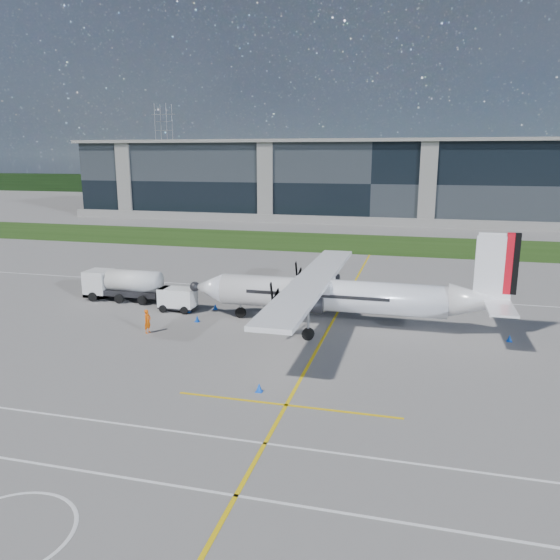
{
  "coord_description": "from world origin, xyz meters",
  "views": [
    {
      "loc": [
        9.28,
        -31.45,
        12.74
      ],
      "look_at": [
        -1.1,
        8.49,
        3.23
      ],
      "focal_mm": 35.0,
      "sensor_mm": 36.0,
      "label": 1
    }
  ],
  "objects": [
    {
      "name": "safety_cone_nose_stbd",
      "position": [
        -7.14,
        10.01,
        0.25
      ],
      "size": [
        0.36,
        0.36,
        0.5
      ],
      "primitive_type": "cone",
      "color": "blue",
      "rests_on": "ground"
    },
    {
      "name": "fuel_tanker_truck",
      "position": [
        -16.62,
        10.75,
        1.4
      ],
      "size": [
        7.45,
        2.42,
        2.79
      ],
      "primitive_type": null,
      "color": "silver",
      "rests_on": "ground"
    },
    {
      "name": "ground_crew_person",
      "position": [
        -9.65,
        2.94,
        1.01
      ],
      "size": [
        0.73,
        0.92,
        2.02
      ],
      "primitive_type": "imported",
      "rotation": [
        0.0,
        0.0,
        1.38
      ],
      "color": "#F25907",
      "rests_on": "ground"
    },
    {
      "name": "tree_line",
      "position": [
        0.0,
        140.0,
        3.0
      ],
      "size": [
        400.0,
        6.0,
        6.0
      ],
      "primitive_type": "cube",
      "color": "black",
      "rests_on": "ground"
    },
    {
      "name": "safety_cone_portwing",
      "position": [
        1.16,
        -4.77,
        0.25
      ],
      "size": [
        0.36,
        0.36,
        0.5
      ],
      "primitive_type": "cone",
      "color": "blue",
      "rests_on": "ground"
    },
    {
      "name": "baggage_tug",
      "position": [
        -10.03,
        8.92,
        0.95
      ],
      "size": [
        3.18,
        1.91,
        1.91
      ],
      "primitive_type": null,
      "color": "white",
      "rests_on": "ground"
    },
    {
      "name": "yellow_taxiway_centerline",
      "position": [
        3.0,
        10.0,
        0.01
      ],
      "size": [
        0.2,
        70.0,
        0.01
      ],
      "primitive_type": "cube",
      "color": "yellow",
      "rests_on": "ground"
    },
    {
      "name": "safety_cone_fwd",
      "position": [
        -8.97,
        8.58,
        0.25
      ],
      "size": [
        0.36,
        0.36,
        0.5
      ],
      "primitive_type": "cone",
      "color": "blue",
      "rests_on": "ground"
    },
    {
      "name": "terminal_building",
      "position": [
        0.0,
        80.0,
        7.5
      ],
      "size": [
        120.0,
        20.0,
        15.0
      ],
      "primitive_type": "cube",
      "color": "black",
      "rests_on": "ground"
    },
    {
      "name": "ground",
      "position": [
        0.0,
        40.0,
        0.0
      ],
      "size": [
        400.0,
        400.0,
        0.0
      ],
      "primitive_type": "plane",
      "color": "slate",
      "rests_on": "ground"
    },
    {
      "name": "safety_cone_stbdwing",
      "position": [
        2.32,
        21.32,
        0.25
      ],
      "size": [
        0.36,
        0.36,
        0.5
      ],
      "primitive_type": "cone",
      "color": "blue",
      "rests_on": "ground"
    },
    {
      "name": "white_lane_line",
      "position": [
        0.0,
        -14.0,
        0.01
      ],
      "size": [
        90.0,
        0.15,
        0.01
      ],
      "primitive_type": "cube",
      "color": "white",
      "rests_on": "ground"
    },
    {
      "name": "turboprop_aircraft",
      "position": [
        3.81,
        8.22,
        3.78
      ],
      "size": [
        24.29,
        25.19,
        7.56
      ],
      "primitive_type": null,
      "color": "white",
      "rests_on": "ground"
    },
    {
      "name": "pylon_west",
      "position": [
        -80.0,
        150.0,
        15.0
      ],
      "size": [
        9.0,
        4.6,
        30.0
      ],
      "primitive_type": null,
      "color": "gray",
      "rests_on": "ground"
    },
    {
      "name": "safety_cone_nose_port",
      "position": [
        -7.24,
        6.38,
        0.25
      ],
      "size": [
        0.36,
        0.36,
        0.5
      ],
      "primitive_type": "cone",
      "color": "blue",
      "rests_on": "ground"
    },
    {
      "name": "grass_strip",
      "position": [
        0.0,
        48.0,
        0.02
      ],
      "size": [
        400.0,
        18.0,
        0.04
      ],
      "primitive_type": "cube",
      "color": "#1E3D10",
      "rests_on": "ground"
    },
    {
      "name": "safety_cone_tail",
      "position": [
        15.7,
        7.56,
        0.25
      ],
      "size": [
        0.36,
        0.36,
        0.5
      ],
      "primitive_type": "cone",
      "color": "blue",
      "rests_on": "ground"
    }
  ]
}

